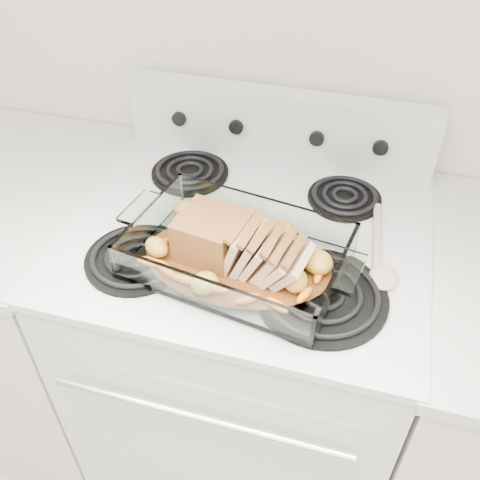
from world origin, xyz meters
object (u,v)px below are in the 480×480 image
(electric_range, at_px, (246,353))
(pork_roast, at_px, (229,244))
(counter_left, at_px, (34,307))
(baking_dish, at_px, (237,257))

(electric_range, relative_size, pork_roast, 4.28)
(counter_left, relative_size, pork_roast, 3.57)
(electric_range, bearing_deg, counter_left, -179.90)
(counter_left, xyz_separation_m, baking_dish, (0.68, -0.12, 0.50))
(counter_left, height_order, pork_roast, pork_roast)
(pork_roast, bearing_deg, electric_range, 98.36)
(counter_left, relative_size, baking_dish, 2.27)
(counter_left, bearing_deg, baking_dish, -10.41)
(electric_range, xyz_separation_m, pork_roast, (-0.00, -0.13, 0.51))
(counter_left, distance_m, pork_roast, 0.86)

